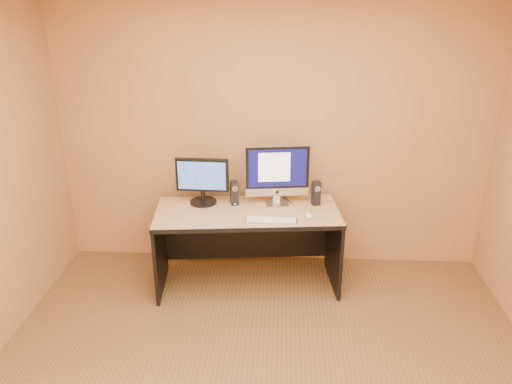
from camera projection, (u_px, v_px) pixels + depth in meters
The scene contains 10 objects.
walls at pixel (263, 229), 2.74m from camera, with size 4.00×4.00×2.60m, color #A27341, non-canonical shape.
desk at pixel (248, 248), 4.47m from camera, with size 1.59×0.70×0.74m, color tan, non-canonical shape.
imac at pixel (278, 175), 4.37m from camera, with size 0.57×0.21×0.55m, color #B1B1B6, non-canonical shape.
second_monitor at pixel (202, 181), 4.42m from camera, with size 0.48×0.24×0.42m, color black, non-canonical shape.
speaker_left at pixel (234, 193), 4.43m from camera, with size 0.07×0.07×0.22m, color black, non-canonical shape.
speaker_right at pixel (316, 193), 4.42m from camera, with size 0.07×0.07×0.22m, color black, non-canonical shape.
keyboard at pixel (271, 220), 4.14m from camera, with size 0.43×0.12×0.02m, color #B7B7BB.
mouse at pixel (309, 215), 4.20m from camera, with size 0.06×0.10×0.04m, color white.
cable_a at pixel (287, 200), 4.56m from camera, with size 0.01×0.01×0.22m, color black.
cable_b at pixel (277, 199), 4.58m from camera, with size 0.01×0.01×0.18m, color black.
Camera 1 is at (0.10, -2.46, 2.52)m, focal length 35.00 mm.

